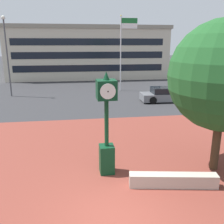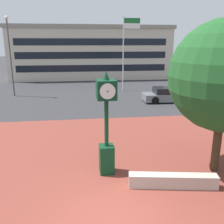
{
  "view_description": "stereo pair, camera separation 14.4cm",
  "coord_description": "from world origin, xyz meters",
  "px_view_note": "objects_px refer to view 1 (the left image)",
  "views": [
    {
      "loc": [
        -1.01,
        -6.31,
        5.09
      ],
      "look_at": [
        0.33,
        2.96,
        2.49
      ],
      "focal_mm": 39.97,
      "sensor_mm": 36.0,
      "label": 1
    },
    {
      "loc": [
        -0.87,
        -6.33,
        5.09
      ],
      "look_at": [
        0.33,
        2.96,
        2.49
      ],
      "focal_mm": 39.97,
      "sensor_mm": 36.0,
      "label": 2
    }
  ],
  "objects_px": {
    "street_lamp_post": "(7,49)",
    "street_clock": "(107,124)",
    "car_street_near": "(164,95)",
    "flagpole_primary": "(123,46)",
    "civic_building": "(87,51)"
  },
  "relations": [
    {
      "from": "street_clock",
      "to": "car_street_near",
      "type": "bearing_deg",
      "value": 59.06
    },
    {
      "from": "street_clock",
      "to": "street_lamp_post",
      "type": "height_order",
      "value": "street_lamp_post"
    },
    {
      "from": "car_street_near",
      "to": "civic_building",
      "type": "distance_m",
      "value": 22.26
    },
    {
      "from": "civic_building",
      "to": "street_clock",
      "type": "bearing_deg",
      "value": -91.49
    },
    {
      "from": "car_street_near",
      "to": "street_lamp_post",
      "type": "distance_m",
      "value": 15.38
    },
    {
      "from": "civic_building",
      "to": "street_lamp_post",
      "type": "distance_m",
      "value": 18.86
    },
    {
      "from": "street_lamp_post",
      "to": "street_clock",
      "type": "bearing_deg",
      "value": -65.39
    },
    {
      "from": "car_street_near",
      "to": "street_clock",
      "type": "bearing_deg",
      "value": -27.49
    },
    {
      "from": "car_street_near",
      "to": "street_lamp_post",
      "type": "relative_size",
      "value": 0.58
    },
    {
      "from": "street_clock",
      "to": "car_street_near",
      "type": "height_order",
      "value": "street_clock"
    },
    {
      "from": "car_street_near",
      "to": "civic_building",
      "type": "xyz_separation_m",
      "value": [
        -5.85,
        21.24,
        3.18
      ]
    },
    {
      "from": "civic_building",
      "to": "street_lamp_post",
      "type": "relative_size",
      "value": 3.08
    },
    {
      "from": "car_street_near",
      "to": "flagpole_primary",
      "type": "height_order",
      "value": "flagpole_primary"
    },
    {
      "from": "car_street_near",
      "to": "flagpole_primary",
      "type": "distance_m",
      "value": 7.77
    },
    {
      "from": "street_lamp_post",
      "to": "car_street_near",
      "type": "bearing_deg",
      "value": -17.04
    }
  ]
}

